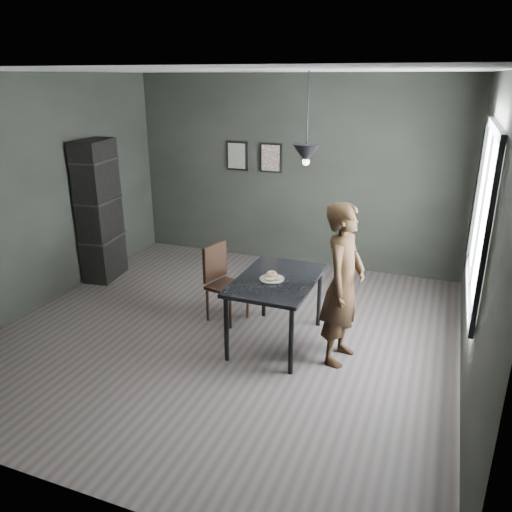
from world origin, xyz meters
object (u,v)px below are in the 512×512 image
(woman, at_px, (343,284))
(pendant_lamp, at_px, (306,153))
(wood_chair, at_px, (222,277))
(shelf_unit, at_px, (99,211))
(white_plate, at_px, (272,279))
(cafe_table, at_px, (276,285))

(woman, relative_size, pendant_lamp, 1.91)
(woman, bearing_deg, wood_chair, 82.62)
(pendant_lamp, bearing_deg, wood_chair, 167.78)
(shelf_unit, bearing_deg, white_plate, -26.70)
(white_plate, height_order, woman, woman)
(white_plate, xyz_separation_m, pendant_lamp, (0.28, 0.16, 1.29))
(woman, bearing_deg, white_plate, 95.99)
(white_plate, height_order, wood_chair, wood_chair)
(cafe_table, relative_size, wood_chair, 1.31)
(shelf_unit, height_order, pendant_lamp, pendant_lamp)
(woman, bearing_deg, shelf_unit, 82.69)
(white_plate, relative_size, pendant_lamp, 0.27)
(shelf_unit, bearing_deg, woman, -23.45)
(wood_chair, bearing_deg, cafe_table, -8.62)
(cafe_table, bearing_deg, shelf_unit, 162.88)
(wood_chair, height_order, pendant_lamp, pendant_lamp)
(white_plate, distance_m, pendant_lamp, 1.33)
(cafe_table, xyz_separation_m, wood_chair, (-0.79, 0.33, -0.15))
(white_plate, xyz_separation_m, woman, (0.75, -0.02, 0.07))
(cafe_table, bearing_deg, white_plate, -115.91)
(white_plate, bearing_deg, wood_chair, 153.06)
(cafe_table, bearing_deg, woman, -6.75)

